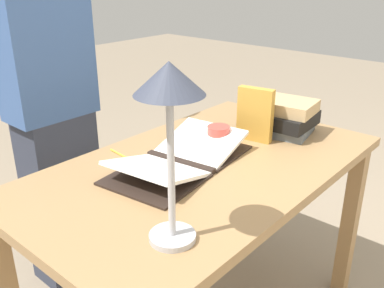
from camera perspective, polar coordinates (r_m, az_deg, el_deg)
name	(u,v)px	position (r m, az deg, el deg)	size (l,w,h in m)	color
reading_desk	(203,191)	(1.55, 1.50, -6.22)	(1.32, 0.77, 0.77)	#937047
open_book	(180,159)	(1.48, -1.58, -1.97)	(0.58, 0.35, 0.08)	black
book_stack_tall	(281,116)	(1.80, 11.74, 3.69)	(0.25, 0.29, 0.14)	slate
book_standing_upright	(255,115)	(1.68, 8.41, 3.91)	(0.06, 0.14, 0.21)	#BC8933
reading_lamp	(170,101)	(0.95, -3.00, 5.75)	(0.16, 0.16, 0.45)	#ADADB2
coffee_mug	(218,137)	(1.62, 3.52, 0.96)	(0.09, 0.10, 0.09)	#B74238
pencil	(122,155)	(1.58, -9.34, -1.49)	(0.02, 0.14, 0.01)	gold
person_reader	(52,108)	(1.93, -18.19, 4.59)	(0.36, 0.22, 1.71)	#2D3342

